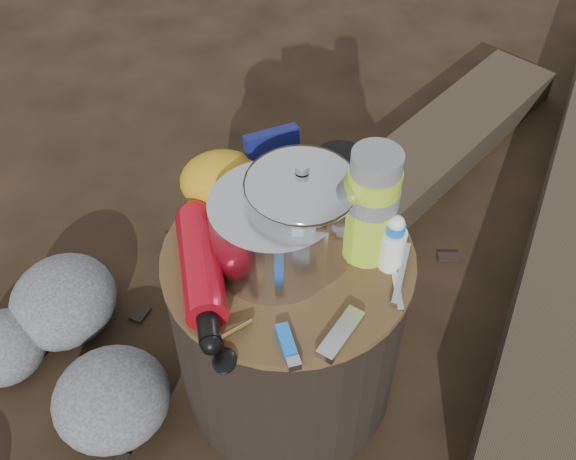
{
  "coord_description": "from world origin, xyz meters",
  "views": [
    {
      "loc": [
        -0.02,
        -0.78,
        1.31
      ],
      "look_at": [
        0.0,
        0.0,
        0.48
      ],
      "focal_mm": 41.91,
      "sensor_mm": 36.0,
      "label": 1
    }
  ],
  "objects_px": {
    "camping_pot": "(301,212)",
    "travel_mug": "(339,184)",
    "thermos": "(371,206)",
    "stump": "(288,324)",
    "fuel_bottle": "(201,265)"
  },
  "relations": [
    {
      "from": "camping_pot",
      "to": "travel_mug",
      "type": "relative_size",
      "value": 1.46
    },
    {
      "from": "camping_pot",
      "to": "thermos",
      "type": "xyz_separation_m",
      "value": [
        0.12,
        -0.0,
        0.02
      ]
    },
    {
      "from": "travel_mug",
      "to": "thermos",
      "type": "bearing_deg",
      "value": -66.65
    },
    {
      "from": "camping_pot",
      "to": "travel_mug",
      "type": "bearing_deg",
      "value": 54.13
    },
    {
      "from": "stump",
      "to": "thermos",
      "type": "relative_size",
      "value": 2.04
    },
    {
      "from": "camping_pot",
      "to": "thermos",
      "type": "relative_size",
      "value": 0.85
    },
    {
      "from": "camping_pot",
      "to": "fuel_bottle",
      "type": "distance_m",
      "value": 0.19
    },
    {
      "from": "fuel_bottle",
      "to": "travel_mug",
      "type": "xyz_separation_m",
      "value": [
        0.24,
        0.16,
        0.03
      ]
    },
    {
      "from": "fuel_bottle",
      "to": "thermos",
      "type": "distance_m",
      "value": 0.3
    },
    {
      "from": "travel_mug",
      "to": "stump",
      "type": "bearing_deg",
      "value": -129.53
    },
    {
      "from": "travel_mug",
      "to": "fuel_bottle",
      "type": "bearing_deg",
      "value": -145.95
    },
    {
      "from": "stump",
      "to": "camping_pot",
      "type": "bearing_deg",
      "value": 33.73
    },
    {
      "from": "thermos",
      "to": "travel_mug",
      "type": "height_order",
      "value": "thermos"
    },
    {
      "from": "camping_pot",
      "to": "travel_mug",
      "type": "height_order",
      "value": "camping_pot"
    },
    {
      "from": "camping_pot",
      "to": "thermos",
      "type": "bearing_deg",
      "value": -2.27
    }
  ]
}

